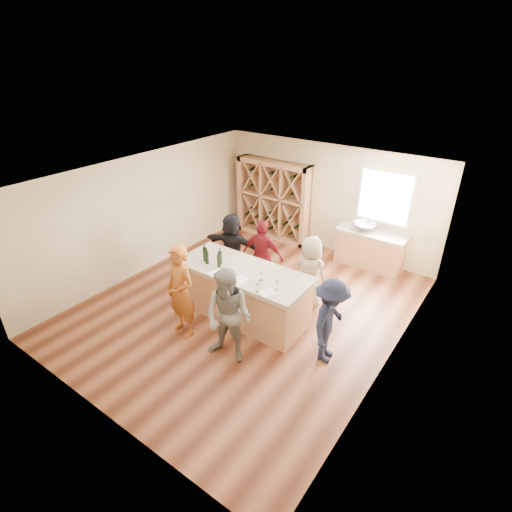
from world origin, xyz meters
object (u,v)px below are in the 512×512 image
Objects in this scene: wine_rack at (274,200)px; person_near_left at (181,292)px; person_far_right at (310,273)px; tasting_counter_base at (244,295)px; wine_bottle_b at (207,257)px; person_far_left at (233,246)px; wine_bottle_d at (219,261)px; person_near_right at (228,317)px; sink at (365,227)px; person_server at (330,321)px; wine_bottle_c at (220,258)px; person_far_mid at (263,256)px; wine_bottle_a at (205,254)px.

person_near_left is at bearing -77.40° from wine_rack.
tasting_counter_base is at bearing 60.11° from person_far_right.
person_far_right is at bearing 39.68° from wine_bottle_b.
wine_bottle_d is at bearing 105.45° from person_far_left.
wine_bottle_b is 0.16× the size of person_near_right.
sink is 2.00× the size of wine_bottle_d.
person_near_right is at bearing -43.47° from wine_bottle_d.
wine_rack reaches higher than person_near_right.
tasting_counter_base is 1.33m from person_near_right.
person_server reaches higher than wine_bottle_b.
person_near_right reaches higher than wine_bottle_b.
person_far_mid is (0.20, 1.19, -0.39)m from wine_bottle_c.
person_far_right is (1.71, 1.27, -0.44)m from wine_bottle_a.
wine_bottle_b is 0.92m from person_near_left.
wine_bottle_c is (1.15, -3.65, 0.12)m from wine_rack.
wine_bottle_d is at bearing -72.23° from wine_rack.
person_far_left is at bearing 119.15° from wine_bottle_c.
wine_bottle_b is 1.01× the size of wine_bottle_c.
person_far_mid is (0.42, 1.33, -0.40)m from wine_bottle_b.
person_near_right is 2.26m from person_far_right.
wine_bottle_b is at bearing 95.09° from person_far_left.
person_far_mid reaches higher than wine_bottle_a.
person_server is (2.40, 0.04, -0.42)m from wine_bottle_d.
person_far_left is (-3.13, 1.28, -0.00)m from person_server.
tasting_counter_base is 9.57× the size of wine_bottle_d.
person_server is (2.67, 0.08, -0.42)m from wine_bottle_b.
wine_bottle_a is at bearing 91.37° from person_far_left.
tasting_counter_base is at bearing 10.62° from wine_bottle_c.
wine_bottle_d is at bearing -112.10° from sink.
tasting_counter_base is 1.44m from person_far_right.
tasting_counter_base is 1.32m from person_near_left.
sink is 2.41m from person_far_right.
sink is 4.12m from wine_bottle_a.
wine_rack is 5.18m from person_server.
person_far_left reaches higher than wine_bottle_c.
person_server is at bearing 27.88° from person_near_left.
person_near_right is 1.72m from person_server.
person_server reaches higher than person_far_left.
wine_bottle_b is 1.60m from person_near_right.
person_near_left is 2.29m from person_far_left.
person_far_left is at bearing 136.16° from tasting_counter_base.
wine_bottle_a is 0.19× the size of person_far_left.
wine_bottle_a is 1.72m from person_near_right.
wine_bottle_d is (-1.50, -3.69, 0.20)m from sink.
sink is 3.98m from wine_bottle_d.
person_near_right is 1.11× the size of person_far_right.
wine_bottle_a is at bearing -77.63° from wine_rack.
person_near_left reaches higher than person_far_right.
wine_bottle_a is 1.00m from person_near_left.
wine_bottle_b is at bearing -76.22° from wine_rack.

